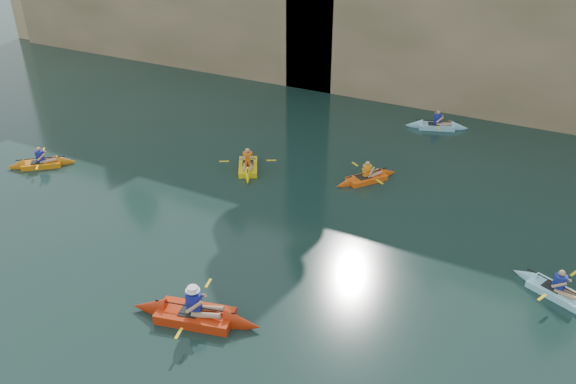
% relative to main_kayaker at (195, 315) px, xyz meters
% --- Properties ---
extents(ground, '(160.00, 160.00, 0.00)m').
position_rel_main_kayaker_xyz_m(ground, '(2.24, -1.45, -0.19)').
color(ground, black).
rests_on(ground, ground).
extents(cliff_slab_center, '(24.00, 2.40, 11.40)m').
position_rel_main_kayaker_xyz_m(cliff_slab_center, '(4.24, 21.15, 5.51)').
color(cliff_slab_center, '#A28462').
rests_on(cliff_slab_center, ground).
extents(sea_cave_west, '(4.50, 1.00, 4.00)m').
position_rel_main_kayaker_xyz_m(sea_cave_west, '(-15.76, 20.50, 1.81)').
color(sea_cave_west, black).
rests_on(sea_cave_west, ground).
extents(sea_cave_center, '(3.50, 1.00, 3.20)m').
position_rel_main_kayaker_xyz_m(sea_cave_center, '(-1.76, 20.50, 1.41)').
color(sea_cave_center, black).
rests_on(sea_cave_center, ground).
extents(main_kayaker, '(4.02, 2.57, 1.46)m').
position_rel_main_kayaker_xyz_m(main_kayaker, '(0.00, 0.00, 0.00)').
color(main_kayaker, red).
rests_on(main_kayaker, ground).
extents(kayaker_orange, '(2.28, 2.85, 1.14)m').
position_rel_main_kayaker_xyz_m(kayaker_orange, '(1.22, 10.41, -0.05)').
color(kayaker_orange, '#EC540E').
rests_on(kayaker_orange, ground).
extents(kayaker_ltblue_near, '(2.96, 2.13, 1.15)m').
position_rel_main_kayaker_xyz_m(kayaker_ltblue_near, '(9.05, 6.09, -0.05)').
color(kayaker_ltblue_near, '#97E6FD').
rests_on(kayaker_ltblue_near, ground).
extents(kayaker_yellow, '(2.24, 3.03, 1.26)m').
position_rel_main_kayaker_xyz_m(kayaker_yellow, '(-3.77, 8.98, -0.04)').
color(kayaker_yellow, yellow).
rests_on(kayaker_yellow, ground).
extents(kayaker_ltblue_mid, '(3.23, 2.26, 1.21)m').
position_rel_main_kayaker_xyz_m(kayaker_ltblue_mid, '(2.28, 17.55, -0.05)').
color(kayaker_ltblue_mid, '#87C4E2').
rests_on(kayaker_ltblue_mid, ground).
extents(kayaker_extra_west, '(2.66, 2.45, 1.15)m').
position_rel_main_kayaker_xyz_m(kayaker_extra_west, '(-12.02, 4.93, -0.05)').
color(kayaker_extra_west, orange).
rests_on(kayaker_extra_west, ground).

